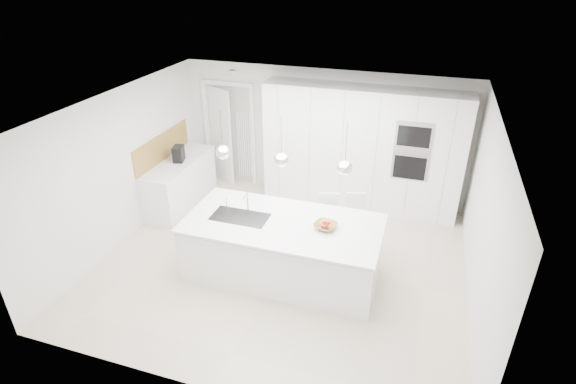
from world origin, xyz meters
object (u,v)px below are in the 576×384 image
(island_base, at_px, (282,251))
(espresso_machine, at_px, (179,154))
(bar_stool_right, at_px, (353,225))
(bar_stool_left, at_px, (326,225))
(fruit_bowl, at_px, (325,226))

(island_base, distance_m, espresso_machine, 3.02)
(bar_stool_right, bearing_deg, espresso_machine, 153.43)
(bar_stool_left, bearing_deg, bar_stool_right, 5.89)
(island_base, relative_size, fruit_bowl, 8.84)
(bar_stool_left, distance_m, bar_stool_right, 0.42)
(fruit_bowl, bearing_deg, bar_stool_right, 73.12)
(fruit_bowl, distance_m, espresso_machine, 3.47)
(espresso_machine, height_order, bar_stool_right, espresso_machine)
(espresso_machine, xyz_separation_m, bar_stool_left, (3.01, -0.73, -0.54))
(island_base, bearing_deg, bar_stool_right, 46.65)
(fruit_bowl, distance_m, bar_stool_left, 0.85)
(island_base, xyz_separation_m, espresso_machine, (-2.53, 1.53, 0.61))
(espresso_machine, relative_size, bar_stool_right, 0.29)
(espresso_machine, bearing_deg, bar_stool_right, -25.36)
(bar_stool_left, bearing_deg, espresso_machine, 153.73)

